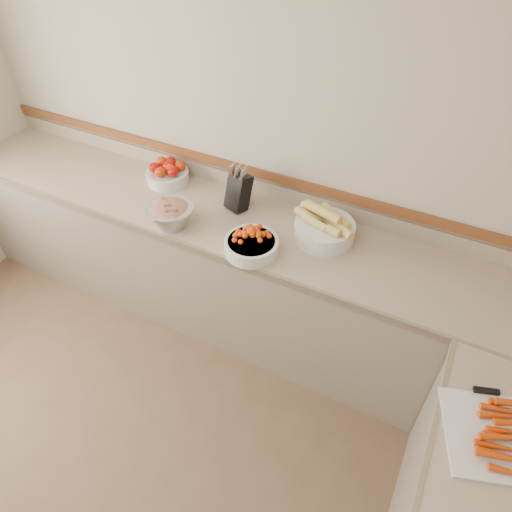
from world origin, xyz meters
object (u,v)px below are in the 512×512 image
at_px(cherry_tomato_bowl, 251,243).
at_px(cutting_board, 509,435).
at_px(tomato_bowl, 168,173).
at_px(knife_block, 238,191).
at_px(corn_bowl, 324,228).
at_px(rhubarb_bowl, 171,214).

bearing_deg(cherry_tomato_bowl, cutting_board, -20.38).
height_order(tomato_bowl, cherry_tomato_bowl, cherry_tomato_bowl).
distance_m(knife_block, tomato_bowl, 0.56).
bearing_deg(cherry_tomato_bowl, corn_bowl, 42.84).
bearing_deg(cutting_board, tomato_bowl, 157.97).
bearing_deg(rhubarb_bowl, cherry_tomato_bowl, 0.23).
relative_size(tomato_bowl, corn_bowl, 0.75).
distance_m(tomato_bowl, cutting_board, 2.34).
height_order(cherry_tomato_bowl, cutting_board, cherry_tomato_bowl).
xyz_separation_m(tomato_bowl, rhubarb_bowl, (0.29, -0.38, 0.02)).
bearing_deg(knife_block, rhubarb_bowl, -128.69).
height_order(rhubarb_bowl, cutting_board, rhubarb_bowl).
xyz_separation_m(tomato_bowl, corn_bowl, (1.13, -0.09, 0.01)).
bearing_deg(tomato_bowl, cherry_tomato_bowl, -24.70).
height_order(cherry_tomato_bowl, corn_bowl, corn_bowl).
bearing_deg(cutting_board, corn_bowl, 142.78).
height_order(knife_block, cherry_tomato_bowl, knife_block).
bearing_deg(corn_bowl, tomato_bowl, 175.68).
relative_size(tomato_bowl, rhubarb_bowl, 1.01).
distance_m(corn_bowl, cutting_board, 1.31).
xyz_separation_m(cherry_tomato_bowl, cutting_board, (1.36, -0.50, -0.04)).
bearing_deg(rhubarb_bowl, knife_block, 51.31).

